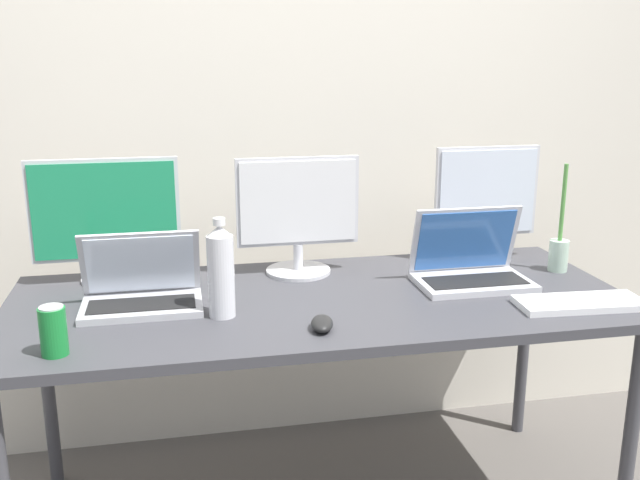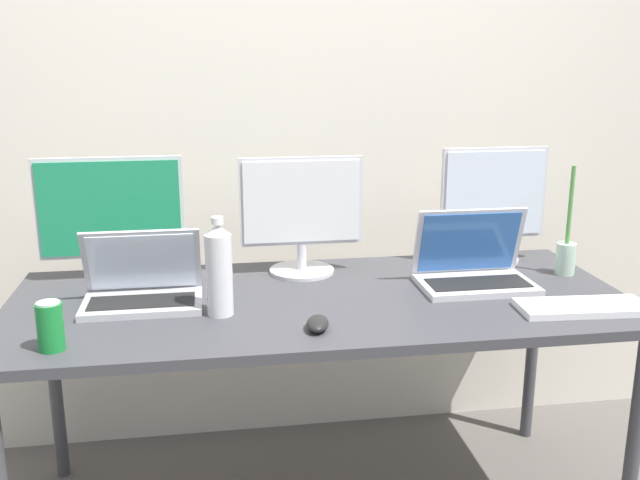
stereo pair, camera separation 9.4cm
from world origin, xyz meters
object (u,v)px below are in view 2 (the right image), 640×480
Objects in this scene: water_bottle at (219,270)px; soda_can_near_keyboard at (50,326)px; work_desk at (320,314)px; monitor_right at (493,203)px; keyboard_main at (583,307)px; bamboo_vase at (566,253)px; laptop_silver at (142,287)px; monitor_center at (301,214)px; monitor_left at (111,215)px; laptop_secondary at (473,268)px; mouse_by_keyboard at (318,323)px.

water_bottle is 2.26× the size of soda_can_near_keyboard.
work_desk is 0.77m from monitor_right.
water_bottle is at bearing 23.52° from soda_can_near_keyboard.
keyboard_main is 2.96× the size of soda_can_near_keyboard.
laptop_silver is at bearing -176.78° from bamboo_vase.
bamboo_vase is at bearing 74.65° from keyboard_main.
monitor_center is at bearing 37.51° from soda_can_near_keyboard.
soda_can_near_keyboard is at bearing -166.22° from bamboo_vase.
soda_can_near_keyboard is (-0.20, -0.31, 0.01)m from laptop_silver.
soda_can_near_keyboard is (-0.09, -0.57, -0.15)m from monitor_left.
work_desk is at bearing 18.20° from water_bottle.
keyboard_main is 0.36m from bamboo_vase.
keyboard_main is at bearing -82.09° from monitor_right.
laptop_secondary reaches higher than mouse_by_keyboard.
monitor_right is 1.04m from water_bottle.
soda_can_near_keyboard is at bearing -165.99° from mouse_by_keyboard.
laptop_silver is 1.28m from keyboard_main.
monitor_center is 0.92m from keyboard_main.
monitor_right reaches higher than work_desk.
monitor_center is 0.58m from laptop_secondary.
water_bottle is (-0.28, -0.36, -0.07)m from monitor_center.
laptop_silver is 0.92× the size of keyboard_main.
monitor_left is 1.25× the size of keyboard_main.
laptop_secondary is 0.62m from mouse_by_keyboard.
laptop_silver is 0.56m from mouse_by_keyboard.
monitor_center is 0.68m from monitor_right.
keyboard_main is at bearing -7.31° from water_bottle.
laptop_secondary is at bearing 133.75° from keyboard_main.
monitor_left is 1.64× the size of water_bottle.
bamboo_vase is at bearing 9.88° from laptop_secondary.
laptop_secondary is at bearing 14.87° from soda_can_near_keyboard.
monitor_right is 3.74× the size of mouse_by_keyboard.
monitor_right is at bearing 23.85° from work_desk.
water_bottle is at bearing -170.01° from laptop_secondary.
water_bottle reaches higher than mouse_by_keyboard.
laptop_silver is 1.03m from laptop_secondary.
mouse_by_keyboard is at bearing -174.64° from keyboard_main.
monitor_right reaches higher than laptop_silver.
laptop_secondary is 0.36m from keyboard_main.
monitor_center reaches higher than laptop_secondary.
monitor_right is 0.91m from mouse_by_keyboard.
monitor_right reaches higher than mouse_by_keyboard.
bamboo_vase reaches higher than soda_can_near_keyboard.
work_desk is 4.59× the size of monitor_center.
laptop_secondary is 0.96× the size of keyboard_main.
monitor_left reaches higher than work_desk.
monitor_center is at bearing 94.89° from work_desk.
keyboard_main is (0.75, -0.49, -0.19)m from monitor_center.
mouse_by_keyboard is 0.68m from soda_can_near_keyboard.
keyboard_main is 1.46m from soda_can_near_keyboard.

